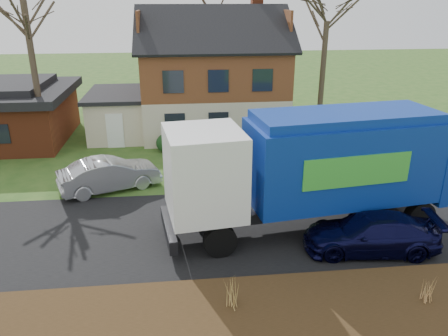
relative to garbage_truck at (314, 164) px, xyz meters
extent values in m
plane|color=#294E1A|center=(-4.64, 0.10, -2.66)|extent=(120.00, 120.00, 0.00)
cube|color=black|center=(-4.64, 0.10, -2.65)|extent=(80.00, 7.00, 0.02)
cube|color=black|center=(-4.64, -5.20, -2.51)|extent=(80.00, 3.50, 0.30)
cube|color=beige|center=(-2.64, 14.10, -1.31)|extent=(9.00, 7.50, 2.70)
cube|color=brown|center=(-2.64, 14.10, 1.44)|extent=(9.00, 7.50, 2.80)
cube|color=beige|center=(-8.84, 13.60, -1.36)|extent=(3.50, 5.50, 2.60)
cube|color=black|center=(-8.84, 13.60, 0.06)|extent=(3.90, 5.90, 0.24)
cylinder|color=black|center=(-3.75, -1.70, -2.07)|extent=(1.23, 0.55, 1.19)
cylinder|color=black|center=(-4.06, 0.67, -2.07)|extent=(1.23, 0.55, 1.19)
cylinder|color=black|center=(2.70, -0.85, -2.07)|extent=(1.23, 0.55, 1.19)
cylinder|color=black|center=(2.39, 1.52, -2.07)|extent=(1.23, 0.55, 1.19)
cylinder|color=black|center=(4.17, -0.66, -2.07)|extent=(1.23, 0.55, 1.19)
cylinder|color=black|center=(3.86, 1.72, -2.07)|extent=(1.23, 0.55, 1.19)
cube|color=black|center=(0.05, 0.01, -1.69)|extent=(9.91, 2.64, 0.40)
cube|color=white|center=(-4.19, -0.55, 0.07)|extent=(2.97, 3.17, 3.08)
cube|color=black|center=(-5.43, -0.71, 0.25)|extent=(0.42, 2.50, 1.03)
cube|color=black|center=(-5.54, -0.73, -2.04)|extent=(0.65, 2.86, 0.51)
cube|color=navy|center=(1.13, 0.15, 0.07)|extent=(7.50, 3.76, 3.08)
cube|color=navy|center=(1.13, 0.15, 1.79)|extent=(7.11, 3.38, 0.34)
cube|color=navy|center=(4.81, 0.63, -0.04)|extent=(0.78, 2.94, 3.31)
cube|color=green|center=(1.15, -1.31, 0.19)|extent=(4.08, 0.58, 1.14)
cube|color=green|center=(0.77, 1.56, 0.19)|extent=(4.08, 0.58, 1.14)
imported|color=#B5B7BD|center=(-8.35, 4.54, -1.90)|extent=(4.93, 3.24, 1.54)
imported|color=black|center=(1.64, -1.92, -1.98)|extent=(4.92, 2.44, 1.38)
cylinder|color=#47392A|center=(-12.88, 10.54, 1.56)|extent=(0.35, 0.35, 8.45)
cylinder|color=#433728|center=(3.84, 11.19, 0.95)|extent=(0.33, 0.33, 7.23)
cylinder|color=#413227|center=(-2.32, 20.72, 1.28)|extent=(0.30, 0.30, 7.89)
cone|color=#AD8B4C|center=(-3.73, -4.79, -1.84)|extent=(0.04, 0.04, 1.04)
cone|color=#AD8B4C|center=(-3.90, -4.79, -1.84)|extent=(0.04, 0.04, 1.04)
cone|color=#AD8B4C|center=(-3.57, -4.79, -1.84)|extent=(0.04, 0.04, 1.04)
cone|color=#AD8B4C|center=(-3.73, -4.66, -1.84)|extent=(0.04, 0.04, 1.04)
cone|color=#AD8B4C|center=(-3.73, -4.92, -1.84)|extent=(0.04, 0.04, 1.04)
cone|color=tan|center=(1.99, -5.19, -1.98)|extent=(0.04, 0.04, 0.77)
cone|color=tan|center=(1.86, -5.19, -1.98)|extent=(0.04, 0.04, 0.77)
cone|color=tan|center=(2.13, -5.19, -1.98)|extent=(0.04, 0.04, 0.77)
cone|color=tan|center=(1.99, -5.08, -1.98)|extent=(0.04, 0.04, 0.77)
cone|color=tan|center=(1.99, -5.30, -1.98)|extent=(0.04, 0.04, 0.77)
camera|label=1|loc=(-5.04, -14.90, 5.88)|focal=35.00mm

